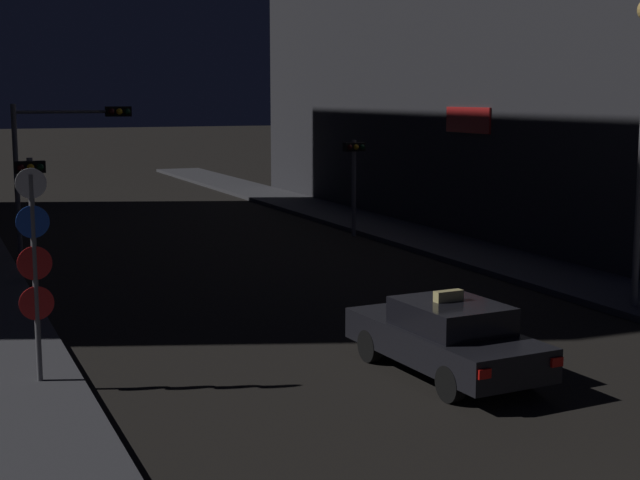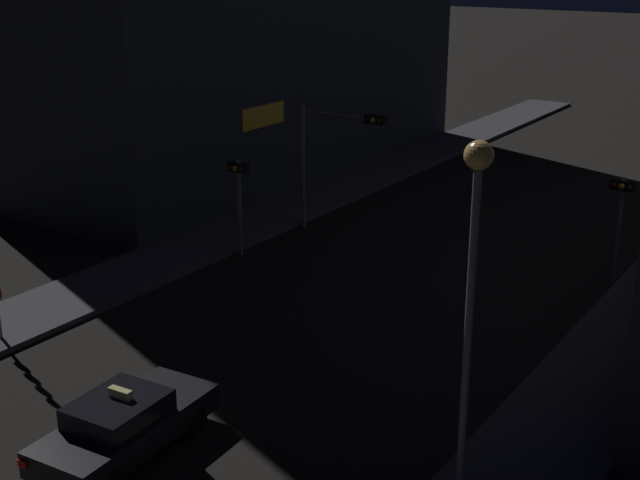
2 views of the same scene
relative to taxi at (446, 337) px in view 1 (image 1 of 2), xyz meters
name	(u,v)px [view 1 (image 1 of 2)]	position (x,y,z in m)	size (l,w,h in m)	color
sidewalk_right	(362,222)	(7.62, 19.36, -0.65)	(2.98, 59.00, 0.17)	#424247
taxi	(446,337)	(0.00, 0.00, 0.00)	(2.08, 4.56, 1.62)	black
traffic_light_overhead	(62,147)	(-4.65, 15.56, 2.83)	(3.68, 0.42, 4.91)	slate
traffic_light_left_kerb	(31,194)	(-6.06, 11.58, 1.79)	(0.80, 0.42, 3.51)	slate
traffic_light_right_kerb	(354,167)	(5.88, 16.45, 1.83)	(0.80, 0.42, 3.56)	slate
sign_pole_left	(35,263)	(-7.04, 2.06, 1.55)	(0.60, 0.10, 3.76)	slate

